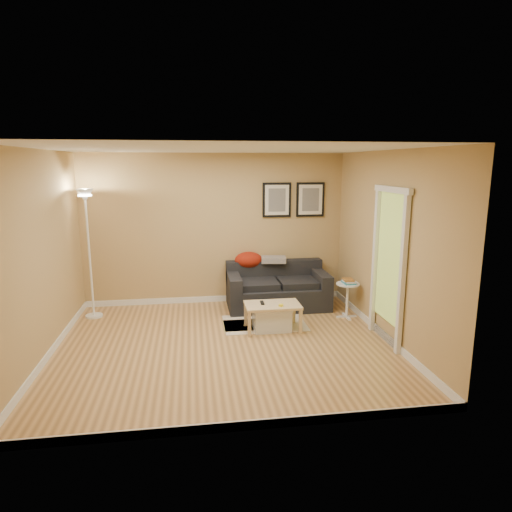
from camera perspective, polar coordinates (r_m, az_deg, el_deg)
name	(u,v)px	position (r m, az deg, el deg)	size (l,w,h in m)	color
floor	(225,345)	(6.18, -3.99, -11.34)	(4.50, 4.50, 0.00)	tan
ceiling	(222,149)	(5.69, -4.37, 13.52)	(4.50, 4.50, 0.00)	white
wall_back	(215,229)	(7.76, -5.26, 3.40)	(4.50, 4.50, 0.00)	tan
wall_front	(241,296)	(3.86, -1.97, -5.14)	(4.50, 4.50, 0.00)	tan
wall_left	(41,257)	(6.07, -25.87, -0.08)	(4.00, 4.00, 0.00)	tan
wall_right	(388,247)	(6.36, 16.49, 1.11)	(4.00, 4.00, 0.00)	tan
baseboard_back	(216,299)	(8.03, -5.09, -5.47)	(4.50, 0.02, 0.10)	white
baseboard_front	(242,426)	(4.40, -1.86, -20.89)	(4.50, 0.02, 0.10)	white
baseboard_left	(51,352)	(6.42, -24.77, -11.08)	(0.02, 4.00, 0.10)	white
baseboard_right	(382,333)	(6.69, 15.78, -9.47)	(0.02, 4.00, 0.10)	white
sofa	(278,286)	(7.62, 2.78, -3.84)	(1.70, 0.90, 0.75)	black
red_throw	(249,260)	(7.77, -0.96, -0.51)	(0.48, 0.36, 0.28)	maroon
plaid_throw	(274,260)	(7.77, 2.26, -0.45)	(0.42, 0.26, 0.10)	tan
framed_print_left	(277,200)	(7.81, 2.67, 7.18)	(0.50, 0.04, 0.60)	black
framed_print_right	(310,200)	(7.95, 6.96, 7.19)	(0.50, 0.04, 0.60)	black
area_rug	(264,323)	(6.94, 1.08, -8.60)	(1.25, 0.85, 0.01)	beige
green_runner	(247,325)	(6.87, -1.19, -8.84)	(0.70, 0.50, 0.01)	#668C4C
coffee_table	(272,317)	(6.63, 2.12, -7.82)	(0.81, 0.49, 0.40)	#E0BF88
remote_control	(262,303)	(6.59, 0.79, -6.00)	(0.05, 0.16, 0.02)	black
tape_roll	(281,305)	(6.46, 3.21, -6.32)	(0.07, 0.07, 0.03)	yellow
storage_bin	(272,318)	(6.67, 2.02, -7.97)	(0.56, 0.41, 0.34)	white
side_table	(347,300)	(7.28, 11.59, -5.60)	(0.37, 0.37, 0.56)	white
book_stack	(349,281)	(7.20, 11.78, -3.17)	(0.17, 0.23, 0.07)	teal
floor_lamp	(90,258)	(7.45, -20.52, -0.21)	(0.27, 0.27, 2.06)	white
doorway	(388,269)	(6.26, 16.50, -1.62)	(0.12, 1.01, 2.13)	white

